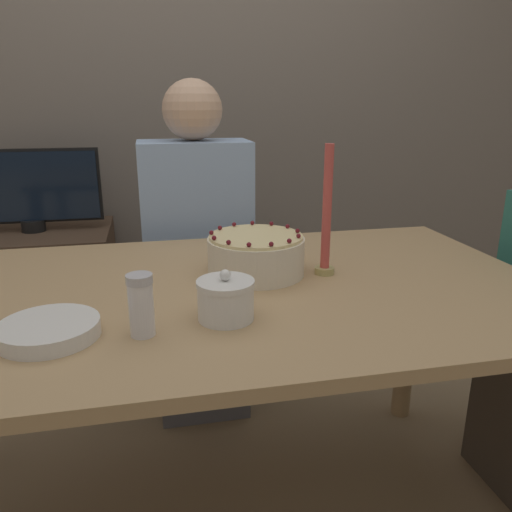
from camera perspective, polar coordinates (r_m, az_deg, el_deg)
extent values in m
cube|color=slate|center=(2.56, -9.24, 19.39)|extent=(8.00, 0.05, 2.60)
cube|color=tan|center=(1.25, -4.35, -4.21)|extent=(1.67, 0.94, 0.03)
cylinder|color=tan|center=(2.00, 16.96, -8.16)|extent=(0.07, 0.07, 0.72)
cylinder|color=#EFE5CC|center=(1.33, 0.00, 0.00)|extent=(0.26, 0.26, 0.10)
cylinder|color=beige|center=(1.31, 0.00, 2.23)|extent=(0.25, 0.25, 0.01)
sphere|color=maroon|center=(1.34, 4.76, 2.90)|extent=(0.01, 0.01, 0.01)
sphere|color=maroon|center=(1.38, 3.62, 3.41)|extent=(0.01, 0.01, 0.01)
sphere|color=maroon|center=(1.41, 1.77, 3.73)|extent=(0.01, 0.01, 0.01)
sphere|color=maroon|center=(1.42, -0.41, 3.81)|extent=(0.01, 0.01, 0.01)
sphere|color=maroon|center=(1.40, -2.52, 3.64)|extent=(0.01, 0.01, 0.01)
sphere|color=maroon|center=(1.37, -4.15, 3.24)|extent=(0.01, 0.01, 0.01)
sphere|color=maroon|center=(1.32, -4.94, 2.69)|extent=(0.01, 0.01, 0.01)
sphere|color=maroon|center=(1.26, -4.63, 2.08)|extent=(0.01, 0.01, 0.01)
sphere|color=maroon|center=(1.22, -3.15, 1.57)|extent=(0.01, 0.01, 0.01)
sphere|color=maroon|center=(1.20, -0.82, 1.31)|extent=(0.01, 0.01, 0.01)
sphere|color=maroon|center=(1.21, 1.76, 1.37)|extent=(0.01, 0.01, 0.01)
sphere|color=maroon|center=(1.24, 3.83, 1.74)|extent=(0.01, 0.01, 0.01)
sphere|color=maroon|center=(1.28, 4.88, 2.30)|extent=(0.01, 0.01, 0.01)
cylinder|color=white|center=(1.06, -3.48, -5.32)|extent=(0.12, 0.12, 0.07)
cylinder|color=white|center=(1.04, -3.52, -3.13)|extent=(0.12, 0.12, 0.01)
sphere|color=white|center=(1.04, -3.54, -2.20)|extent=(0.02, 0.02, 0.02)
cylinder|color=white|center=(1.00, -12.96, -5.98)|extent=(0.05, 0.05, 0.11)
cylinder|color=silver|center=(0.98, -13.21, -2.58)|extent=(0.05, 0.05, 0.02)
cylinder|color=white|center=(1.07, -22.51, -8.40)|extent=(0.20, 0.20, 0.01)
cylinder|color=white|center=(1.07, -22.56, -8.01)|extent=(0.20, 0.20, 0.01)
cylinder|color=white|center=(1.06, -22.61, -7.62)|extent=(0.20, 0.20, 0.01)
cylinder|color=white|center=(1.06, -22.66, -7.22)|extent=(0.20, 0.20, 0.01)
cylinder|color=tan|center=(1.35, 7.82, -1.63)|extent=(0.05, 0.05, 0.02)
cylinder|color=#CC4C47|center=(1.31, 8.12, 5.50)|extent=(0.02, 0.02, 0.32)
cube|color=#595960|center=(2.08, -6.29, -10.73)|extent=(0.34, 0.34, 0.45)
cube|color=#99B7E0|center=(1.89, -6.81, 3.65)|extent=(0.40, 0.24, 0.61)
sphere|color=#D8AD8C|center=(1.83, -7.29, 16.24)|extent=(0.21, 0.21, 0.21)
cube|color=#4C3828|center=(2.48, -23.09, -4.73)|extent=(0.64, 0.50, 0.65)
cylinder|color=black|center=(2.38, -24.08, 3.20)|extent=(0.10, 0.10, 0.05)
cube|color=black|center=(2.35, -24.56, 7.27)|extent=(0.59, 0.02, 0.31)
cube|color=black|center=(2.34, -24.59, 7.24)|extent=(0.57, 0.03, 0.29)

